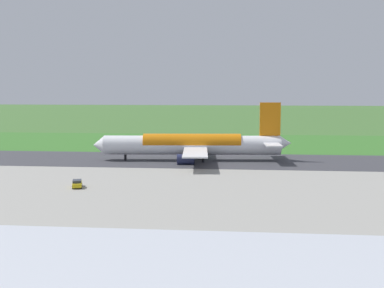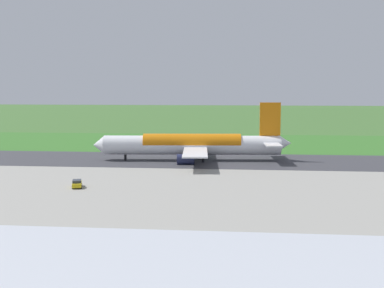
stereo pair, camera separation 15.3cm
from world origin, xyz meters
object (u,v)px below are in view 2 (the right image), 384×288
at_px(no_stopping_sign, 240,141).
at_px(traffic_cone_orange, 224,144).
at_px(airliner_main, 193,145).
at_px(service_car_followme, 77,184).

xyz_separation_m(no_stopping_sign, traffic_cone_orange, (5.76, -0.23, -1.11)).
xyz_separation_m(airliner_main, no_stopping_sign, (-12.45, -39.49, -2.97)).
xyz_separation_m(airliner_main, traffic_cone_orange, (-6.70, -39.72, -4.08)).
height_order(airliner_main, traffic_cone_orange, airliner_main).
xyz_separation_m(service_car_followme, no_stopping_sign, (-31.88, -79.73, 0.54)).
bearing_deg(service_car_followme, no_stopping_sign, -111.80).
xyz_separation_m(service_car_followme, traffic_cone_orange, (-26.12, -79.96, -0.57)).
distance_m(no_stopping_sign, traffic_cone_orange, 5.87).
bearing_deg(service_car_followme, traffic_cone_orange, -108.09).
bearing_deg(traffic_cone_orange, airliner_main, 80.43).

